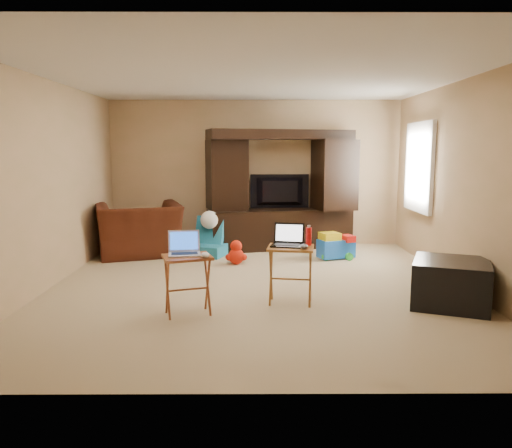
{
  "coord_description": "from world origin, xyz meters",
  "views": [
    {
      "loc": [
        -0.03,
        -5.97,
        1.67
      ],
      "look_at": [
        0.0,
        -0.2,
        0.8
      ],
      "focal_mm": 35.0,
      "sensor_mm": 36.0,
      "label": 1
    }
  ],
  "objects_px": {
    "recliner": "(139,230)",
    "laptop_right": "(287,235)",
    "child_rocker": "(209,237)",
    "tray_table_left": "(188,285)",
    "mouse_left": "(205,255)",
    "push_toy": "(336,245)",
    "tray_table_right": "(291,275)",
    "mouse_right": "(304,246)",
    "water_bottle": "(309,236)",
    "television": "(280,192)",
    "laptop_left": "(184,244)",
    "entertainment_center": "(280,190)",
    "ottoman": "(451,283)",
    "plush_toy": "(236,252)"
  },
  "relations": [
    {
      "from": "entertainment_center",
      "to": "tray_table_left",
      "type": "distance_m",
      "value": 3.73
    },
    {
      "from": "entertainment_center",
      "to": "child_rocker",
      "type": "xyz_separation_m",
      "value": [
        -1.15,
        -0.68,
        -0.68
      ]
    },
    {
      "from": "tray_table_right",
      "to": "water_bottle",
      "type": "bearing_deg",
      "value": 29.88
    },
    {
      "from": "laptop_left",
      "to": "mouse_right",
      "type": "relative_size",
      "value": 2.49
    },
    {
      "from": "child_rocker",
      "to": "tray_table_left",
      "type": "xyz_separation_m",
      "value": [
        0.03,
        -2.81,
        -0.01
      ]
    },
    {
      "from": "recliner",
      "to": "laptop_right",
      "type": "xyz_separation_m",
      "value": [
        2.17,
        -2.49,
        0.34
      ]
    },
    {
      "from": "mouse_left",
      "to": "push_toy",
      "type": "bearing_deg",
      "value": 57.11
    },
    {
      "from": "mouse_left",
      "to": "water_bottle",
      "type": "bearing_deg",
      "value": 25.44
    },
    {
      "from": "child_rocker",
      "to": "mouse_left",
      "type": "xyz_separation_m",
      "value": [
        0.22,
        -2.88,
        0.32
      ]
    },
    {
      "from": "entertainment_center",
      "to": "tray_table_right",
      "type": "bearing_deg",
      "value": -105.94
    },
    {
      "from": "television",
      "to": "mouse_right",
      "type": "distance_m",
      "value": 3.36
    },
    {
      "from": "entertainment_center",
      "to": "plush_toy",
      "type": "height_order",
      "value": "entertainment_center"
    },
    {
      "from": "push_toy",
      "to": "entertainment_center",
      "type": "bearing_deg",
      "value": 112.69
    },
    {
      "from": "laptop_right",
      "to": "mouse_left",
      "type": "xyz_separation_m",
      "value": [
        -0.84,
        -0.45,
        -0.12
      ]
    },
    {
      "from": "push_toy",
      "to": "tray_table_right",
      "type": "distance_m",
      "value": 2.43
    },
    {
      "from": "entertainment_center",
      "to": "recliner",
      "type": "relative_size",
      "value": 1.91
    },
    {
      "from": "push_toy",
      "to": "tray_table_right",
      "type": "relative_size",
      "value": 0.87
    },
    {
      "from": "child_rocker",
      "to": "laptop_right",
      "type": "relative_size",
      "value": 1.88
    },
    {
      "from": "mouse_left",
      "to": "laptop_left",
      "type": "bearing_deg",
      "value": 155.56
    },
    {
      "from": "water_bottle",
      "to": "entertainment_center",
      "type": "bearing_deg",
      "value": 92.74
    },
    {
      "from": "plush_toy",
      "to": "laptop_left",
      "type": "xyz_separation_m",
      "value": [
        -0.44,
        -2.21,
        0.55
      ]
    },
    {
      "from": "laptop_right",
      "to": "child_rocker",
      "type": "bearing_deg",
      "value": 127.29
    },
    {
      "from": "television",
      "to": "plush_toy",
      "type": "xyz_separation_m",
      "value": [
        -0.71,
        -1.35,
        -0.77
      ]
    },
    {
      "from": "plush_toy",
      "to": "water_bottle",
      "type": "height_order",
      "value": "water_bottle"
    },
    {
      "from": "laptop_left",
      "to": "water_bottle",
      "type": "relative_size",
      "value": 1.64
    },
    {
      "from": "child_rocker",
      "to": "recliner",
      "type": "bearing_deg",
      "value": -163.72
    },
    {
      "from": "ottoman",
      "to": "mouse_left",
      "type": "relative_size",
      "value": 6.19
    },
    {
      "from": "water_bottle",
      "to": "mouse_left",
      "type": "bearing_deg",
      "value": -154.56
    },
    {
      "from": "recliner",
      "to": "water_bottle",
      "type": "xyz_separation_m",
      "value": [
        2.41,
        -2.43,
        0.32
      ]
    },
    {
      "from": "television",
      "to": "laptop_right",
      "type": "height_order",
      "value": "television"
    },
    {
      "from": "entertainment_center",
      "to": "mouse_left",
      "type": "relative_size",
      "value": 19.58
    },
    {
      "from": "recliner",
      "to": "laptop_left",
      "type": "xyz_separation_m",
      "value": [
        1.11,
        -2.84,
        0.32
      ]
    },
    {
      "from": "water_bottle",
      "to": "mouse_right",
      "type": "bearing_deg",
      "value": -109.29
    },
    {
      "from": "child_rocker",
      "to": "laptop_right",
      "type": "distance_m",
      "value": 2.69
    },
    {
      "from": "tray_table_left",
      "to": "mouse_left",
      "type": "relative_size",
      "value": 4.92
    },
    {
      "from": "tray_table_right",
      "to": "mouse_left",
      "type": "height_order",
      "value": "mouse_left"
    },
    {
      "from": "push_toy",
      "to": "tray_table_right",
      "type": "height_order",
      "value": "tray_table_right"
    },
    {
      "from": "push_toy",
      "to": "mouse_right",
      "type": "bearing_deg",
      "value": -127.59
    },
    {
      "from": "child_rocker",
      "to": "water_bottle",
      "type": "height_order",
      "value": "water_bottle"
    },
    {
      "from": "tray_table_left",
      "to": "laptop_left",
      "type": "xyz_separation_m",
      "value": [
        -0.03,
        0.03,
        0.42
      ]
    },
    {
      "from": "tray_table_left",
      "to": "television",
      "type": "bearing_deg",
      "value": 54.56
    },
    {
      "from": "plush_toy",
      "to": "tray_table_left",
      "type": "relative_size",
      "value": 0.59
    },
    {
      "from": "child_rocker",
      "to": "laptop_right",
      "type": "height_order",
      "value": "laptop_right"
    },
    {
      "from": "mouse_left",
      "to": "mouse_right",
      "type": "relative_size",
      "value": 0.97
    },
    {
      "from": "television",
      "to": "mouse_right",
      "type": "xyz_separation_m",
      "value": [
        0.08,
        -3.35,
        -0.29
      ]
    },
    {
      "from": "recliner",
      "to": "mouse_left",
      "type": "relative_size",
      "value": 10.24
    },
    {
      "from": "child_rocker",
      "to": "laptop_right",
      "type": "bearing_deg",
      "value": -47.21
    },
    {
      "from": "laptop_left",
      "to": "mouse_left",
      "type": "xyz_separation_m",
      "value": [
        0.22,
        -0.1,
        -0.09
      ]
    },
    {
      "from": "mouse_right",
      "to": "push_toy",
      "type": "bearing_deg",
      "value": 72.81
    },
    {
      "from": "mouse_right",
      "to": "water_bottle",
      "type": "relative_size",
      "value": 0.66
    }
  ]
}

